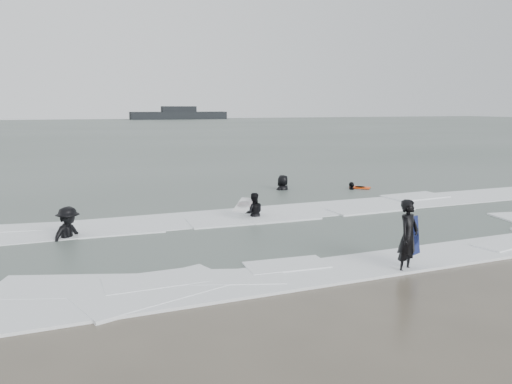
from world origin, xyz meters
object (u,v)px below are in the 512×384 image
object	(u,v)px
surfer_right_near	(351,190)
surfer_wading	(254,219)
surfer_right_far	(283,191)
vessel_horizon	(179,115)
surfer_centre	(406,272)
surfer_breaker	(69,240)

from	to	relation	value
surfer_right_near	surfer_wading	bearing A→B (deg)	-19.29
surfer_right_far	vessel_horizon	bearing A→B (deg)	-135.08
surfer_right_near	vessel_horizon	bearing A→B (deg)	-150.03
surfer_wading	surfer_right_far	xyz separation A→B (m)	(3.54, 5.22, 0.00)
surfer_centre	surfer_wading	size ratio (longest dim) A/B	1.21
surfer_breaker	surfer_right_near	world-z (taller)	surfer_breaker
surfer_breaker	vessel_horizon	size ratio (longest dim) A/B	0.06
surfer_right_near	vessel_horizon	size ratio (longest dim) A/B	0.05
vessel_horizon	surfer_breaker	bearing A→B (deg)	-103.92
surfer_right_far	surfer_centre	bearing A→B (deg)	45.55
surfer_wading	vessel_horizon	bearing A→B (deg)	-87.12
surfer_centre	surfer_breaker	size ratio (longest dim) A/B	0.97
surfer_right_near	surfer_breaker	bearing A→B (deg)	-30.58
vessel_horizon	surfer_right_near	bearing A→B (deg)	-99.25
surfer_breaker	surfer_right_near	bearing A→B (deg)	-22.79
surfer_breaker	surfer_right_far	xyz separation A→B (m)	(9.87, 5.91, 0.00)
surfer_wading	surfer_right_near	distance (m)	7.87
surfer_wading	surfer_breaker	distance (m)	6.37
surfer_wading	vessel_horizon	distance (m)	146.46
surfer_breaker	vessel_horizon	bearing A→B (deg)	33.08
surfer_wading	surfer_breaker	bearing A→B (deg)	20.68
surfer_right_far	vessel_horizon	distance (m)	140.66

